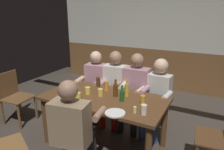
# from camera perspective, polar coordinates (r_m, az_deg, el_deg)

# --- Properties ---
(ground_plane) EXTENTS (6.60, 6.60, 0.00)m
(ground_plane) POSITION_cam_1_polar(r_m,az_deg,el_deg) (3.22, -2.75, -18.65)
(ground_plane) COLOR #423A33
(back_wall_upper) EXTENTS (5.43, 0.12, 1.70)m
(back_wall_upper) POSITION_cam_1_polar(r_m,az_deg,el_deg) (5.23, 13.32, 15.94)
(back_wall_upper) COLOR beige
(back_wall_wainscot) EXTENTS (5.43, 0.12, 0.97)m
(back_wall_wainscot) POSITION_cam_1_polar(r_m,az_deg,el_deg) (5.41, 12.36, 1.73)
(back_wall_wainscot) COLOR brown
(back_wall_wainscot) RESTS_ON ground_plane
(dining_table) EXTENTS (1.70, 0.86, 0.74)m
(dining_table) POSITION_cam_1_polar(r_m,az_deg,el_deg) (2.95, -2.22, -7.85)
(dining_table) COLOR brown
(dining_table) RESTS_ON ground_plane
(person_0) EXTENTS (0.54, 0.59, 1.21)m
(person_0) POSITION_cam_1_polar(r_m,az_deg,el_deg) (3.74, -4.62, -1.92)
(person_0) COLOR #B78493
(person_0) RESTS_ON ground_plane
(person_1) EXTENTS (0.55, 0.56, 1.24)m
(person_1) POSITION_cam_1_polar(r_m,az_deg,el_deg) (3.55, 0.52, -2.63)
(person_1) COLOR silver
(person_1) RESTS_ON ground_plane
(person_2) EXTENTS (0.55, 0.52, 1.24)m
(person_2) POSITION_cam_1_polar(r_m,az_deg,el_deg) (3.41, 6.13, -3.55)
(person_2) COLOR #B78493
(person_2) RESTS_ON ground_plane
(person_3) EXTENTS (0.51, 0.54, 1.19)m
(person_3) POSITION_cam_1_polar(r_m,az_deg,el_deg) (3.29, 12.07, -5.09)
(person_3) COLOR silver
(person_3) RESTS_ON ground_plane
(person_4) EXTENTS (0.60, 0.59, 1.20)m
(person_4) POSITION_cam_1_polar(r_m,az_deg,el_deg) (2.45, -10.45, -12.87)
(person_4) COLOR #997F60
(person_4) RESTS_ON ground_plane
(chair_empty_near_right) EXTENTS (0.47, 0.47, 0.88)m
(chair_empty_near_right) POSITION_cam_1_polar(r_m,az_deg,el_deg) (4.01, -24.88, -5.07)
(chair_empty_near_right) COLOR brown
(chair_empty_near_right) RESTS_ON ground_plane
(chair_empty_far_end) EXTENTS (0.48, 0.48, 0.88)m
(chair_empty_far_end) POSITION_cam_1_polar(r_m,az_deg,el_deg) (2.83, 27.87, -14.84)
(chair_empty_far_end) COLOR brown
(chair_empty_far_end) RESTS_ON ground_plane
(table_candle) EXTENTS (0.04, 0.04, 0.08)m
(table_candle) POSITION_cam_1_polar(r_m,az_deg,el_deg) (2.47, 6.16, -9.36)
(table_candle) COLOR #F9E08C
(table_candle) RESTS_ON dining_table
(condiment_caddy) EXTENTS (0.14, 0.10, 0.05)m
(condiment_caddy) POSITION_cam_1_polar(r_m,az_deg,el_deg) (3.19, -10.52, -3.63)
(condiment_caddy) COLOR #B2B7BC
(condiment_caddy) RESTS_ON dining_table
(plate_0) EXTENTS (0.24, 0.24, 0.01)m
(plate_0) POSITION_cam_1_polar(r_m,az_deg,el_deg) (2.46, 0.84, -10.22)
(plate_0) COLOR white
(plate_0) RESTS_ON dining_table
(bottle_0) EXTENTS (0.06, 0.06, 0.22)m
(bottle_0) POSITION_cam_1_polar(r_m,az_deg,el_deg) (2.75, 2.69, -5.47)
(bottle_0) COLOR #195923
(bottle_0) RESTS_ON dining_table
(bottle_1) EXTENTS (0.07, 0.07, 0.24)m
(bottle_1) POSITION_cam_1_polar(r_m,az_deg,el_deg) (2.89, 0.95, -3.99)
(bottle_1) COLOR #593314
(bottle_1) RESTS_ON dining_table
(bottle_2) EXTENTS (0.05, 0.05, 0.25)m
(bottle_2) POSITION_cam_1_polar(r_m,az_deg,el_deg) (2.90, 3.99, -3.88)
(bottle_2) COLOR gold
(bottle_2) RESTS_ON dining_table
(pint_glass_0) EXTENTS (0.08, 0.08, 0.12)m
(pint_glass_0) POSITION_cam_1_polar(r_m,az_deg,el_deg) (2.79, -11.34, -6.01)
(pint_glass_0) COLOR white
(pint_glass_0) RESTS_ON dining_table
(pint_glass_1) EXTENTS (0.06, 0.06, 0.11)m
(pint_glass_1) POSITION_cam_1_polar(r_m,az_deg,el_deg) (2.70, 8.30, -6.65)
(pint_glass_1) COLOR gold
(pint_glass_1) RESTS_ON dining_table
(pint_glass_2) EXTENTS (0.08, 0.08, 0.10)m
(pint_glass_2) POSITION_cam_1_polar(r_m,az_deg,el_deg) (3.00, -6.56, -4.22)
(pint_glass_2) COLOR #E5C64C
(pint_glass_2) RESTS_ON dining_table
(pint_glass_3) EXTENTS (0.06, 0.06, 0.14)m
(pint_glass_3) POSITION_cam_1_polar(r_m,az_deg,el_deg) (3.11, -1.53, -2.95)
(pint_glass_3) COLOR gold
(pint_glass_3) RESTS_ON dining_table
(pint_glass_4) EXTENTS (0.06, 0.06, 0.15)m
(pint_glass_4) POSITION_cam_1_polar(r_m,az_deg,el_deg) (3.28, -3.72, -1.85)
(pint_glass_4) COLOR #4C2D19
(pint_glass_4) RESTS_ON dining_table
(pint_glass_5) EXTENTS (0.07, 0.07, 0.10)m
(pint_glass_5) POSITION_cam_1_polar(r_m,az_deg,el_deg) (2.92, -3.12, -4.72)
(pint_glass_5) COLOR #E5C64C
(pint_glass_5) RESTS_ON dining_table
(pint_glass_6) EXTENTS (0.07, 0.07, 0.10)m
(pint_glass_6) POSITION_cam_1_polar(r_m,az_deg,el_deg) (2.82, -9.09, -5.72)
(pint_glass_6) COLOR #E5C64C
(pint_glass_6) RESTS_ON dining_table
(pint_glass_7) EXTENTS (0.08, 0.08, 0.12)m
(pint_glass_7) POSITION_cam_1_polar(r_m,az_deg,el_deg) (3.13, -13.18, -3.51)
(pint_glass_7) COLOR white
(pint_glass_7) RESTS_ON dining_table
(pint_glass_8) EXTENTS (0.07, 0.07, 0.12)m
(pint_glass_8) POSITION_cam_1_polar(r_m,az_deg,el_deg) (2.45, 8.59, -9.22)
(pint_glass_8) COLOR white
(pint_glass_8) RESTS_ON dining_table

